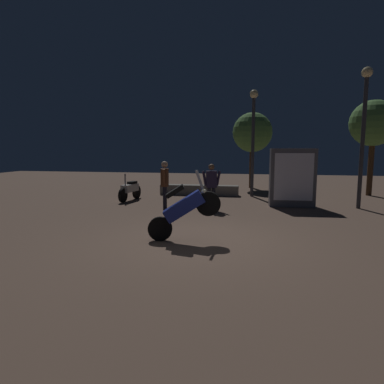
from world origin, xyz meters
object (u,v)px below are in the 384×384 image
streetlamp_near (253,129)px  person_bystander_far (211,183)px  motorcycle_white_parked_left (130,190)px  person_rider_beside (165,181)px  motorcycle_blue_foreground (184,209)px  kiosk_billboard (292,178)px  streetlamp_far (364,120)px

streetlamp_near → person_bystander_far: bearing=-111.8°
motorcycle_white_parked_left → person_rider_beside: (1.91, -1.69, 0.56)m
motorcycle_blue_foreground → person_bystander_far: (0.12, 4.09, 0.18)m
streetlamp_near → kiosk_billboard: bearing=-58.5°
streetlamp_near → kiosk_billboard: size_ratio=2.18×
person_rider_beside → streetlamp_near: size_ratio=0.36×
person_rider_beside → streetlamp_near: streetlamp_near is taller
motorcycle_white_parked_left → person_rider_beside: size_ratio=0.99×
motorcycle_blue_foreground → streetlamp_near: bearing=68.0°
kiosk_billboard → motorcycle_white_parked_left: bearing=-5.5°
motorcycle_blue_foreground → streetlamp_far: (5.21, 5.17, 2.33)m
motorcycle_white_parked_left → kiosk_billboard: kiosk_billboard is taller
motorcycle_white_parked_left → motorcycle_blue_foreground: bearing=40.8°
streetlamp_near → streetlamp_far: (3.72, -2.34, 0.14)m
person_rider_beside → kiosk_billboard: size_ratio=0.79×
motorcycle_blue_foreground → motorcycle_white_parked_left: size_ratio=1.00×
streetlamp_near → kiosk_billboard: streetlamp_near is taller
person_bystander_far → streetlamp_far: 5.63m
streetlamp_far → person_rider_beside: bearing=-167.7°
streetlamp_far → kiosk_billboard: streetlamp_far is taller
motorcycle_white_parked_left → streetlamp_near: bearing=122.4°
person_bystander_far → streetlamp_near: bearing=-36.9°
streetlamp_near → motorcycle_white_parked_left: bearing=-156.6°
motorcycle_blue_foreground → streetlamp_near: size_ratio=0.36×
person_rider_beside → person_bystander_far: person_rider_beside is taller
streetlamp_far → kiosk_billboard: (-2.28, -0.02, -2.02)m
person_rider_beside → streetlamp_far: (6.66, 1.45, 2.08)m
motorcycle_blue_foreground → motorcycle_white_parked_left: bearing=111.0°
motorcycle_blue_foreground → kiosk_billboard: 5.94m
person_rider_beside → streetlamp_near: bearing=43.8°
motorcycle_white_parked_left → kiosk_billboard: (6.29, -0.26, 0.61)m
motorcycle_white_parked_left → person_bystander_far: person_bystander_far is taller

